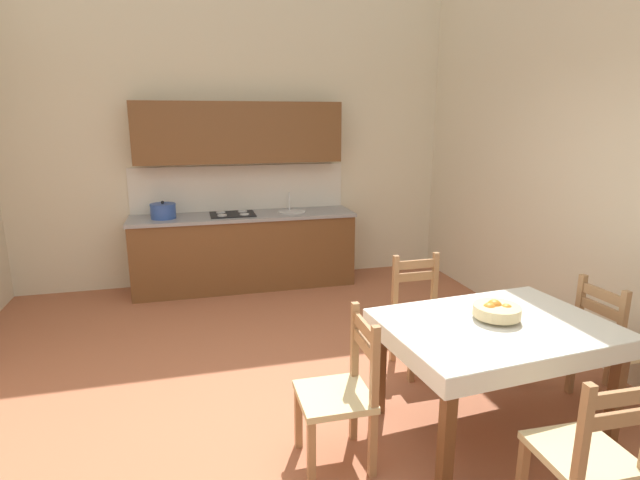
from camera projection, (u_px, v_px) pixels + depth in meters
ground_plane at (294, 427)px, 3.44m from camera, size 5.86×7.07×0.10m
wall_back at (235, 112)px, 6.03m from camera, size 5.86×0.12×4.16m
kitchen_cabinetry at (243, 217)px, 6.01m from camera, size 2.64×0.63×2.20m
dining_table at (495, 340)px, 3.21m from camera, size 1.48×1.11×0.75m
dining_chair_camera_side at (588, 457)px, 2.39m from camera, size 0.43×0.43×0.93m
dining_chair_window_side at (611, 346)px, 3.56m from camera, size 0.43×0.43×0.93m
dining_chair_tv_side at (341, 394)px, 2.94m from camera, size 0.43×0.43×0.93m
dining_chair_kitchen_side at (421, 316)px, 4.09m from camera, size 0.42×0.42×0.93m
fruit_bowl at (496, 311)px, 3.22m from camera, size 0.30×0.30×0.12m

